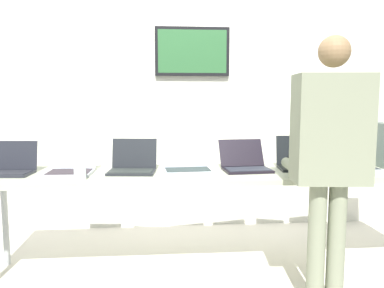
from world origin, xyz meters
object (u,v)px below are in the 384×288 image
object	(u,v)px
laptop_station_0	(11,166)
coffee_mug	(80,174)
laptop_station_3	(187,163)
laptop_station_4	(245,163)
laptop_station_2	(133,165)
laptop_station_6	(348,160)
person	(330,148)
laptop_station_1	(72,164)
laptop_station_5	(298,161)
workbench	(212,178)

from	to	relation	value
laptop_station_0	coffee_mug	xyz separation A→B (m)	(0.55, -0.28, -0.01)
laptop_station_3	laptop_station_4	xyz separation A→B (m)	(0.45, -0.00, -0.00)
laptop_station_2	laptop_station_6	xyz separation A→B (m)	(1.70, 0.02, 0.01)
laptop_station_6	person	distance (m)	0.83
laptop_station_0	laptop_station_1	world-z (taller)	laptop_station_1
laptop_station_4	laptop_station_6	size ratio (longest dim) A/B	1.00
laptop_station_1	coffee_mug	world-z (taller)	laptop_station_1
person	laptop_station_2	bearing A→B (deg)	152.40
laptop_station_4	laptop_station_5	size ratio (longest dim) A/B	1.14
laptop_station_3	laptop_station_6	size ratio (longest dim) A/B	0.99
person	workbench	bearing A→B (deg)	135.79
laptop_station_0	laptop_station_5	size ratio (longest dim) A/B	1.03
laptop_station_0	workbench	bearing A→B (deg)	-1.17
laptop_station_5	laptop_station_6	world-z (taller)	laptop_station_6
laptop_station_0	coffee_mug	distance (m)	0.62
laptop_station_2	coffee_mug	distance (m)	0.44
laptop_station_0	person	bearing A→B (deg)	-16.98
workbench	laptop_station_3	distance (m)	0.23
laptop_station_6	laptop_station_0	bearing A→B (deg)	-179.66
coffee_mug	laptop_station_3	bearing A→B (deg)	21.73
workbench	person	world-z (taller)	person
laptop_station_5	coffee_mug	size ratio (longest dim) A/B	3.47
laptop_station_3	laptop_station_5	bearing A→B (deg)	1.12
laptop_station_2	laptop_station_4	bearing A→B (deg)	0.99
laptop_station_2	laptop_station_3	size ratio (longest dim) A/B	0.99
laptop_station_4	laptop_station_5	distance (m)	0.43
laptop_station_2	coffee_mug	size ratio (longest dim) A/B	3.85
person	laptop_station_3	bearing A→B (deg)	141.17
laptop_station_0	laptop_station_4	xyz separation A→B (m)	(1.76, 0.01, -0.00)
laptop_station_2	person	xyz separation A→B (m)	(1.24, -0.65, 0.20)
workbench	laptop_station_3	bearing A→B (deg)	165.98
laptop_station_5	laptop_station_6	bearing A→B (deg)	-2.79
laptop_station_6	coffee_mug	xyz separation A→B (m)	(-2.04, -0.30, -0.01)
workbench	laptop_station_6	xyz separation A→B (m)	(1.10, 0.05, 0.11)
laptop_station_3	laptop_station_4	world-z (taller)	laptop_station_3
laptop_station_4	coffee_mug	world-z (taller)	laptop_station_4
laptop_station_0	laptop_station_5	bearing A→B (deg)	0.92
laptop_station_5	laptop_station_6	distance (m)	0.41
workbench	laptop_station_5	xyz separation A→B (m)	(0.69, 0.07, 0.11)
laptop_station_0	person	distance (m)	2.24
workbench	laptop_station_2	size ratio (longest dim) A/B	9.43
laptop_station_3	coffee_mug	size ratio (longest dim) A/B	3.90
laptop_station_4	coffee_mug	size ratio (longest dim) A/B	3.95
laptop_station_6	laptop_station_2	bearing A→B (deg)	-179.42
laptop_station_2	laptop_station_5	xyz separation A→B (m)	(1.30, 0.04, 0.00)
laptop_station_2	laptop_station_4	world-z (taller)	laptop_station_2
laptop_station_2	laptop_station_5	distance (m)	1.30
workbench	laptop_station_1	size ratio (longest dim) A/B	10.47
laptop_station_2	person	bearing A→B (deg)	-27.60
workbench	laptop_station_1	distance (m)	1.07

